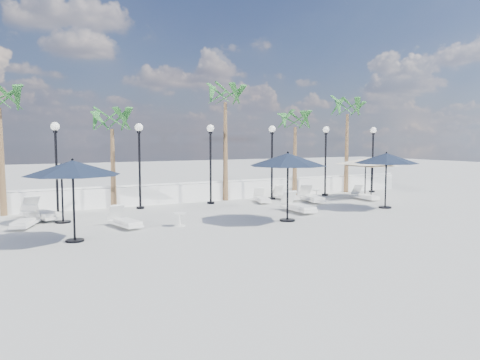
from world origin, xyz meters
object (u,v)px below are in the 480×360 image
parasol_navy_mid (288,160)px  lounger_4 (285,196)px  lounger_3 (298,206)px  lounger_2 (124,221)px  lounger_0 (40,213)px  lounger_6 (262,198)px  lounger_1 (25,221)px  lounger_7 (312,197)px  parasol_cream_sq_a (366,158)px  parasol_navy_right (386,159)px  parasol_cream_small (62,172)px  lounger_5 (365,196)px  parasol_navy_left (73,168)px  parasol_cream_sq_b (372,160)px

parasol_navy_mid → lounger_4: bearing=56.9°
lounger_3 → lounger_2: bearing=-178.0°
lounger_0 → lounger_6: lounger_0 is taller
lounger_0 → lounger_2: 3.99m
lounger_1 → lounger_6: 10.92m
lounger_1 → lounger_7: lounger_7 is taller
lounger_2 → lounger_4: 9.93m
lounger_4 → parasol_navy_mid: bearing=-125.3°
lounger_7 → parasol_cream_sq_a: bearing=13.5°
lounger_3 → parasol_navy_right: parasol_navy_right is taller
lounger_4 → lounger_6: size_ratio=1.02×
lounger_0 → parasol_cream_small: bearing=-80.3°
parasol_navy_right → parasol_cream_sq_a: size_ratio=0.62×
lounger_5 → parasol_navy_right: parasol_navy_right is taller
lounger_1 → lounger_3: 10.73m
lounger_6 → parasol_cream_small: 9.72m
parasol_cream_sq_a → parasol_navy_left: bearing=-165.7°
parasol_navy_left → lounger_5: bearing=12.4°
lounger_4 → parasol_cream_sq_b: 5.22m
lounger_7 → parasol_navy_right: size_ratio=0.72×
lounger_6 → lounger_7: lounger_7 is taller
lounger_3 → parasol_navy_left: (-9.42, -1.54, 2.00)m
lounger_5 → parasol_cream_sq_a: bearing=49.8°
lounger_1 → parasol_navy_right: parasol_navy_right is taller
lounger_4 → parasol_navy_mid: 6.60m
lounger_0 → parasol_navy_mid: parasol_navy_mid is taller
lounger_7 → parasol_navy_right: parasol_navy_right is taller
parasol_navy_right → parasol_cream_sq_b: size_ratio=0.66×
lounger_1 → lounger_7: size_ratio=0.90×
lounger_0 → parasol_navy_right: parasol_navy_right is taller
lounger_1 → parasol_cream_small: parasol_cream_small is taller
lounger_4 → parasol_navy_right: size_ratio=0.62×
lounger_1 → parasol_cream_sq_a: (16.67, 0.67, 1.89)m
parasol_navy_mid → parasol_navy_right: 5.89m
lounger_4 → lounger_6: 1.61m
lounger_5 → parasol_navy_mid: size_ratio=0.58×
lounger_2 → parasol_cream_small: size_ratio=0.83×
parasol_cream_small → parasol_navy_mid: bearing=-25.7°
lounger_6 → parasol_navy_left: 10.98m
lounger_2 → lounger_5: bearing=-5.0°
parasol_navy_left → parasol_navy_right: parasol_navy_right is taller
lounger_4 → parasol_cream_small: (-11.07, -1.55, 1.69)m
parasol_navy_mid → parasol_navy_right: bearing=7.0°
lounger_0 → parasol_cream_small: (0.69, -1.10, 1.65)m
parasol_navy_mid → parasol_cream_small: (-7.66, 3.69, -0.43)m
parasol_navy_left → parasol_cream_sq_a: bearing=14.3°
lounger_0 → parasol_cream_sq_a: size_ratio=0.48×
lounger_5 → lounger_7: (-2.98, 0.59, 0.04)m
parasol_cream_small → lounger_5: bearing=-1.4°
parasol_navy_right → parasol_cream_sq_b: parasol_navy_right is taller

